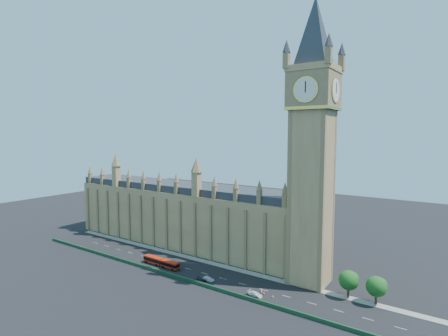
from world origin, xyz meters
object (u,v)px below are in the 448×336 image
Objects in this scene: car_grey at (202,278)px; car_silver at (208,279)px; car_white at (255,294)px; red_bus at (161,262)px.

car_grey is 2.37m from car_silver.
car_white is at bearing -87.00° from car_grey.
car_white is (19.07, -0.89, -0.01)m from car_silver.
car_silver reaches higher than car_white.
car_silver is at bearing -1.69° from red_bus.
car_white is at bearing -96.78° from car_silver.
car_grey is at bearing 95.99° from car_silver.
car_silver is (23.09, -0.99, -0.80)m from red_bus.
car_grey is 1.00× the size of car_silver.
car_silver is 19.09m from car_white.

